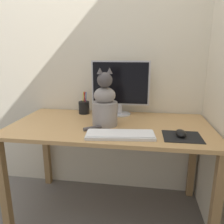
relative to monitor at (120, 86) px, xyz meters
The scene contains 9 objects.
ground_plane 0.99m from the monitor, 98.58° to the right, with size 12.00×12.00×0.00m, color slate.
wall_back 0.32m from the monitor, 107.20° to the left, with size 7.00×0.04×2.50m.
desk 0.42m from the monitor, 98.58° to the right, with size 1.38×0.71×0.73m.
monitor is the anchor object (origin of this frame).
keyboard 0.54m from the monitor, 83.43° to the right, with size 0.42×0.19×0.02m.
mousepad_right 0.65m from the monitor, 46.43° to the right, with size 0.22×0.20×0.00m.
computer_mouse_right 0.63m from the monitor, 46.44° to the right, with size 0.06×0.11×0.03m.
cat 0.31m from the monitor, 104.29° to the right, with size 0.22×0.27×0.39m.
pen_cup 0.35m from the monitor, behind, with size 0.09×0.09×0.18m.
Camera 1 is at (0.23, -1.44, 1.20)m, focal length 35.00 mm.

